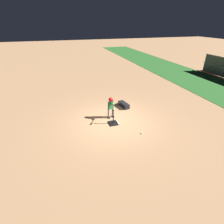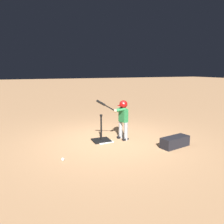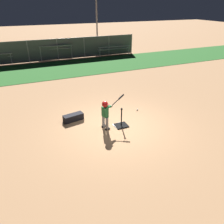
% 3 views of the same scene
% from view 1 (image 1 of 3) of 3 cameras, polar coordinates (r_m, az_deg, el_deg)
% --- Properties ---
extents(ground_plane, '(90.00, 90.00, 0.00)m').
position_cam_1_polar(ground_plane, '(9.18, 0.56, -3.09)').
color(ground_plane, '#AD7F56').
extents(home_plate, '(0.48, 0.48, 0.02)m').
position_cam_1_polar(home_plate, '(9.06, 0.53, -3.47)').
color(home_plate, white).
rests_on(home_plate, ground_plane).
extents(batting_tee, '(0.50, 0.45, 0.79)m').
position_cam_1_polar(batting_tee, '(8.96, 0.39, -3.25)').
color(batting_tee, black).
rests_on(batting_tee, ground_plane).
extents(batter_child, '(1.01, 0.42, 1.26)m').
position_cam_1_polar(batter_child, '(9.20, -0.29, 2.26)').
color(batter_child, gray).
rests_on(batter_child, ground_plane).
extents(baseball, '(0.07, 0.07, 0.07)m').
position_cam_1_polar(baseball, '(8.32, 9.70, -6.84)').
color(baseball, white).
rests_on(baseball, ground_plane).
extents(bleachers_far_left, '(3.93, 2.07, 0.93)m').
position_cam_1_polar(bleachers_far_left, '(20.51, 32.49, 11.49)').
color(bleachers_far_left, '#ADAFB7').
rests_on(bleachers_far_left, ground_plane).
extents(equipment_bag, '(0.89, 0.47, 0.28)m').
position_cam_1_polar(equipment_bag, '(10.68, 3.87, 2.35)').
color(equipment_bag, black).
rests_on(equipment_bag, ground_plane).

